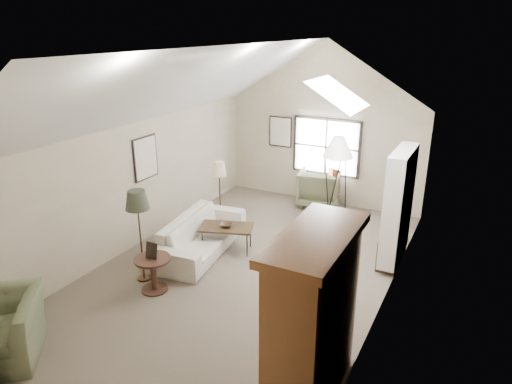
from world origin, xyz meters
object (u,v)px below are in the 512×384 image
at_px(sofa, 202,234).
at_px(armchair_far, 320,187).
at_px(armoire, 312,322).
at_px(coffee_table, 227,238).
at_px(side_table, 154,274).
at_px(side_chair, 329,189).

bearing_deg(sofa, armchair_far, -27.41).
xyz_separation_m(armoire, coffee_table, (-2.89, 2.89, -0.84)).
bearing_deg(side_table, sofa, 93.58).
relative_size(armchair_far, side_chair, 1.07).
bearing_deg(coffee_table, side_table, -100.41).
height_order(sofa, side_table, sofa).
distance_m(side_table, side_chair, 5.24).
distance_m(armchair_far, side_table, 5.17).
distance_m(armchair_far, coffee_table, 3.31).
height_order(armchair_far, coffee_table, armchair_far).
bearing_deg(side_chair, side_table, -83.14).
height_order(armchair_far, side_chair, side_chair).
xyz_separation_m(coffee_table, side_table, (-0.34, -1.84, 0.04)).
bearing_deg(armoire, coffee_table, 135.00).
height_order(sofa, coffee_table, sofa).
xyz_separation_m(side_table, side_chair, (1.37, 5.05, 0.16)).
bearing_deg(armchair_far, armoire, 98.82).
height_order(armoire, armchair_far, armoire).
relative_size(armoire, side_table, 3.57).
bearing_deg(coffee_table, side_chair, 72.19).
distance_m(armoire, armchair_far, 6.49).
bearing_deg(coffee_table, sofa, -151.47).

